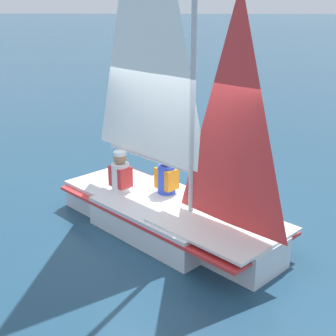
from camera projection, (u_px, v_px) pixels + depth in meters
name	position (u px, v px, depth m)	size (l,w,h in m)	color
ground_plane	(168.00, 230.00, 7.61)	(260.00, 260.00, 0.00)	navy
sailboat_main	(167.00, 184.00, 7.36)	(3.90, 3.76, 6.06)	silver
sailor_helm	(167.00, 184.00, 7.82)	(0.43, 0.42, 1.16)	black
sailor_crew	(121.00, 182.00, 7.90)	(0.43, 0.42, 1.16)	black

